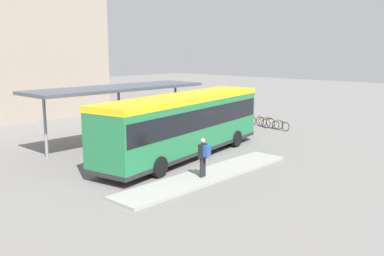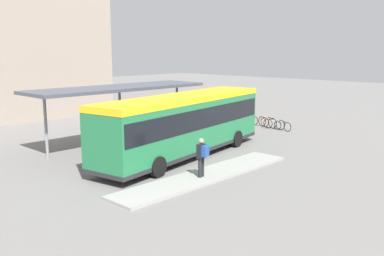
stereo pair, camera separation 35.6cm
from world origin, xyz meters
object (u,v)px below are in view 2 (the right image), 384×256
at_px(bicycle_green, 282,126).
at_px(potted_planter_far_side, 162,135).
at_px(potted_planter_near_shelter, 188,133).
at_px(bicycle_yellow, 267,122).
at_px(bicycle_orange, 259,121).
at_px(pedestrian_waiting, 202,155).
at_px(bicycle_white, 274,124).
at_px(city_bus, 184,121).

distance_m(bicycle_green, potted_planter_far_side, 9.64).
relative_size(bicycle_green, potted_planter_near_shelter, 1.35).
height_order(bicycle_yellow, bicycle_orange, bicycle_yellow).
xyz_separation_m(pedestrian_waiting, bicycle_white, (12.64, 4.48, -0.75)).
bearing_deg(potted_planter_near_shelter, bicycle_yellow, -3.94).
height_order(bicycle_white, potted_planter_near_shelter, potted_planter_near_shelter).
bearing_deg(bicycle_orange, pedestrian_waiting, 115.75).
distance_m(city_bus, potted_planter_far_side, 3.06).
bearing_deg(bicycle_orange, potted_planter_far_side, 90.17).
bearing_deg(potted_planter_near_shelter, bicycle_green, -15.20).
bearing_deg(pedestrian_waiting, bicycle_white, -77.59).
xyz_separation_m(bicycle_yellow, potted_planter_far_side, (-9.66, 0.88, 0.32)).
xyz_separation_m(bicycle_white, bicycle_yellow, (0.24, 0.75, 0.02)).
height_order(pedestrian_waiting, potted_planter_far_side, pedestrian_waiting).
distance_m(pedestrian_waiting, bicycle_orange, 14.28).
distance_m(bicycle_yellow, potted_planter_near_shelter, 7.85).
bearing_deg(bicycle_yellow, potted_planter_far_side, 94.50).
bearing_deg(bicycle_white, bicycle_green, -15.40).
distance_m(city_bus, bicycle_yellow, 10.77).
relative_size(bicycle_green, potted_planter_far_side, 1.12).
xyz_separation_m(bicycle_white, bicycle_orange, (0.30, 1.50, 0.00)).
bearing_deg(bicycle_white, potted_planter_near_shelter, -107.89).
bearing_deg(pedestrian_waiting, bicycle_green, -80.54).
distance_m(bicycle_green, bicycle_white, 0.75).
distance_m(city_bus, bicycle_white, 10.44).
bearing_deg(bicycle_green, bicycle_yellow, -5.21).
distance_m(bicycle_yellow, bicycle_orange, 0.75).
distance_m(bicycle_white, potted_planter_near_shelter, 7.70).
bearing_deg(bicycle_yellow, bicycle_green, 177.22).
distance_m(potted_planter_near_shelter, potted_planter_far_side, 1.87).
height_order(bicycle_green, potted_planter_far_side, potted_planter_far_side).
distance_m(pedestrian_waiting, potted_planter_near_shelter, 7.69).
xyz_separation_m(bicycle_orange, potted_planter_far_side, (-9.73, 0.13, 0.34)).
relative_size(city_bus, potted_planter_far_side, 8.89).
xyz_separation_m(city_bus, pedestrian_waiting, (-2.37, -3.43, -0.81)).
bearing_deg(bicycle_white, city_bus, -92.43).
xyz_separation_m(pedestrian_waiting, bicycle_yellow, (12.88, 5.23, -0.72)).
bearing_deg(bicycle_green, bicycle_white, 0.14).
height_order(pedestrian_waiting, bicycle_orange, pedestrian_waiting).
relative_size(bicycle_white, bicycle_orange, 0.99).
xyz_separation_m(city_bus, bicycle_green, (10.18, 0.30, -1.59)).
distance_m(bicycle_white, bicycle_orange, 1.53).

